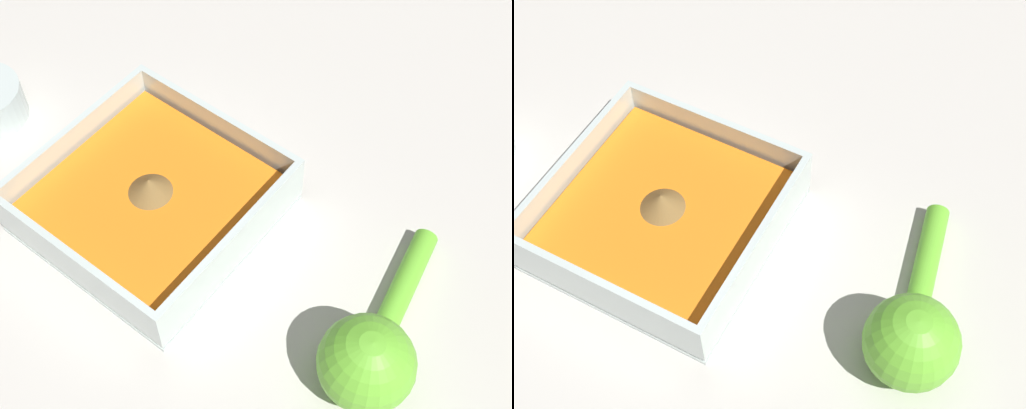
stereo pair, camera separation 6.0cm
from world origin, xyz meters
The scene contains 3 objects.
ground_plane centered at (0.00, 0.00, 0.00)m, with size 4.00×4.00×0.00m, color beige.
square_dish centered at (-0.01, 0.04, 0.02)m, with size 0.19×0.19×0.06m.
lemon_squeezer centered at (-0.24, 0.05, 0.03)m, with size 0.07×0.18×0.07m.
Camera 1 is at (-0.30, 0.27, 0.52)m, focal length 50.00 mm.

